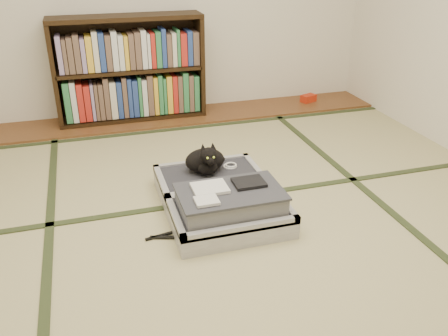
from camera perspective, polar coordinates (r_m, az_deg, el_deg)
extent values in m
plane|color=tan|center=(2.71, 1.12, -8.01)|extent=(4.50, 4.50, 0.00)
cube|color=brown|center=(4.46, -6.76, 6.06)|extent=(4.00, 0.50, 0.02)
cube|color=red|center=(4.91, 10.12, 8.26)|extent=(0.17, 0.14, 0.07)
cube|color=#2D381E|center=(2.64, -20.48, -10.94)|extent=(0.05, 4.50, 0.01)
cube|color=#2D381E|center=(3.12, 18.97, -4.57)|extent=(0.05, 4.50, 0.01)
cube|color=#2D381E|center=(3.03, -1.18, -3.90)|extent=(4.00, 0.05, 0.01)
cube|color=#2D381E|center=(4.18, -5.99, 4.65)|extent=(4.00, 0.05, 0.01)
cube|color=black|center=(4.34, -19.71, 10.56)|extent=(0.04, 0.30, 0.84)
cube|color=black|center=(4.46, -3.00, 12.38)|extent=(0.04, 0.30, 0.84)
cube|color=black|center=(4.48, -10.79, 6.15)|extent=(1.30, 0.30, 0.04)
cube|color=black|center=(4.27, -11.80, 17.32)|extent=(1.30, 0.30, 0.04)
cube|color=black|center=(4.35, -11.27, 11.58)|extent=(1.25, 0.30, 0.03)
cube|color=black|center=(4.49, -11.48, 12.01)|extent=(1.30, 0.02, 0.84)
cube|color=gray|center=(4.39, -11.00, 8.77)|extent=(1.17, 0.21, 0.35)
cube|color=gray|center=(4.29, -11.47, 13.97)|extent=(1.17, 0.21, 0.32)
cube|color=#B9B9BE|center=(2.74, 0.75, -6.14)|extent=(0.67, 0.45, 0.12)
cube|color=#32323A|center=(2.73, 0.76, -5.60)|extent=(0.60, 0.37, 0.09)
cube|color=#B9B9BE|center=(2.54, 2.15, -7.30)|extent=(0.67, 0.04, 0.04)
cube|color=#B9B9BE|center=(2.88, -0.46, -3.01)|extent=(0.67, 0.04, 0.04)
cube|color=#B9B9BE|center=(2.64, -5.84, -6.01)|extent=(0.04, 0.45, 0.04)
cube|color=#B9B9BE|center=(2.81, 6.96, -4.03)|extent=(0.04, 0.45, 0.04)
cube|color=#B9B9BE|center=(3.11, -1.70, -1.95)|extent=(0.67, 0.45, 0.12)
cube|color=#32323A|center=(3.10, -1.71, -1.45)|extent=(0.60, 0.37, 0.09)
cube|color=#B9B9BE|center=(2.91, -0.66, -2.68)|extent=(0.67, 0.04, 0.04)
cube|color=#B9B9BE|center=(3.26, -2.66, 0.64)|extent=(0.67, 0.04, 0.04)
cube|color=#B9B9BE|center=(3.03, -7.52, -1.70)|extent=(0.04, 0.45, 0.04)
cube|color=#B9B9BE|center=(3.17, 3.82, -0.18)|extent=(0.04, 0.45, 0.04)
cylinder|color=black|center=(2.89, -0.56, -2.76)|extent=(0.60, 0.02, 0.02)
cube|color=gray|center=(2.68, 0.77, -4.12)|extent=(0.57, 0.35, 0.12)
cube|color=#383940|center=(2.65, 0.77, -2.87)|extent=(0.59, 0.37, 0.01)
cube|color=silver|center=(2.65, -1.72, -2.41)|extent=(0.20, 0.16, 0.02)
cube|color=black|center=(2.71, 3.01, -1.74)|extent=(0.18, 0.14, 0.02)
cube|color=silver|center=(2.53, -2.10, -3.96)|extent=(0.12, 0.11, 0.02)
cube|color=white|center=(2.52, -2.09, -9.19)|extent=(0.05, 0.01, 0.04)
cube|color=white|center=(2.55, 0.27, -9.01)|extent=(0.04, 0.01, 0.03)
cube|color=orange|center=(2.64, 6.83, -7.62)|extent=(0.04, 0.01, 0.03)
cube|color=#197F33|center=(2.61, 5.58, -7.54)|extent=(0.04, 0.01, 0.02)
ellipsoid|color=black|center=(3.09, -2.33, 0.91)|extent=(0.26, 0.17, 0.16)
ellipsoid|color=black|center=(3.03, -1.96, 0.02)|extent=(0.13, 0.09, 0.09)
ellipsoid|color=black|center=(2.96, -1.85, 1.51)|extent=(0.11, 0.10, 0.11)
sphere|color=black|center=(2.93, -1.62, 0.84)|extent=(0.05, 0.05, 0.05)
cone|color=black|center=(2.95, -2.56, 2.52)|extent=(0.04, 0.05, 0.05)
cone|color=black|center=(2.97, -1.36, 2.66)|extent=(0.04, 0.05, 0.05)
sphere|color=#A5BF33|center=(2.91, -1.99, 1.20)|extent=(0.02, 0.02, 0.02)
sphere|color=#A5BF33|center=(2.92, -1.24, 1.30)|extent=(0.02, 0.02, 0.02)
cylinder|color=black|center=(3.20, -1.12, 0.74)|extent=(0.16, 0.09, 0.03)
torus|color=white|center=(3.18, 0.73, 0.23)|extent=(0.09, 0.09, 0.01)
torus|color=white|center=(3.17, 0.84, 0.38)|extent=(0.08, 0.08, 0.01)
cube|color=black|center=(2.68, -4.42, -8.31)|extent=(0.41, 0.14, 0.01)
cube|color=black|center=(2.72, -7.32, -7.99)|extent=(0.21, 0.05, 0.01)
cube|color=black|center=(2.76, -2.14, -7.21)|extent=(0.12, 0.19, 0.01)
cylinder|color=black|center=(2.80, -5.08, -6.69)|extent=(0.04, 0.07, 0.01)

